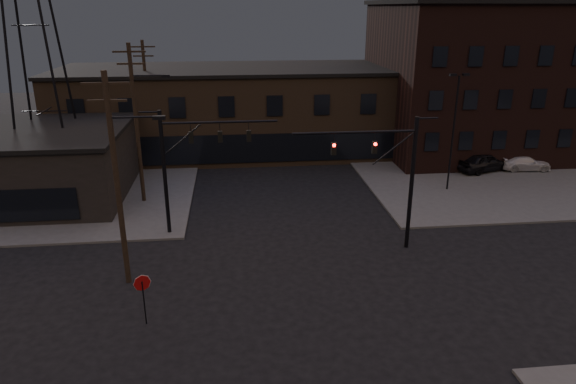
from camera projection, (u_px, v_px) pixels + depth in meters
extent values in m
plane|color=black|center=(312.00, 291.00, 26.28)|extent=(140.00, 140.00, 0.00)
cube|color=#474744|center=(504.00, 159.00, 49.08)|extent=(30.00, 30.00, 0.15)
cube|color=#474744|center=(23.00, 174.00, 44.58)|extent=(30.00, 30.00, 0.15)
cube|color=#473626|center=(270.00, 111.00, 51.12)|extent=(40.00, 12.00, 8.00)
cube|color=black|center=(493.00, 80.00, 50.48)|extent=(22.00, 16.00, 14.00)
cube|color=black|center=(16.00, 166.00, 38.36)|extent=(16.00, 12.00, 5.00)
cylinder|color=black|center=(411.00, 185.00, 29.80)|extent=(0.24, 0.24, 8.00)
cylinder|color=black|center=(355.00, 132.00, 28.36)|extent=(7.00, 0.14, 0.14)
cube|color=#FF140C|center=(375.00, 147.00, 28.78)|extent=(0.28, 0.22, 0.70)
cube|color=#FF140C|center=(334.00, 149.00, 28.55)|extent=(0.28, 0.22, 0.70)
cylinder|color=black|center=(165.00, 175.00, 31.59)|extent=(0.24, 0.24, 8.00)
cylinder|color=black|center=(219.00, 122.00, 30.87)|extent=(7.00, 0.14, 0.14)
cube|color=black|center=(191.00, 137.00, 30.99)|extent=(0.28, 0.22, 0.70)
cube|color=black|center=(220.00, 137.00, 31.17)|extent=(0.28, 0.22, 0.70)
cube|color=black|center=(249.00, 136.00, 31.35)|extent=(0.28, 0.22, 0.70)
cylinder|color=black|center=(144.00, 303.00, 23.22)|extent=(0.06, 0.06, 2.20)
cylinder|color=maroon|center=(142.00, 283.00, 22.90)|extent=(0.72, 0.33, 0.76)
cylinder|color=black|center=(117.00, 184.00, 25.32)|extent=(0.28, 0.28, 11.00)
cube|color=black|center=(105.00, 83.00, 23.66)|extent=(2.20, 0.12, 0.12)
cube|color=black|center=(107.00, 101.00, 23.93)|extent=(1.80, 0.12, 0.12)
cube|color=black|center=(159.00, 118.00, 24.45)|extent=(0.60, 0.25, 0.18)
cylinder|color=black|center=(137.00, 127.00, 36.36)|extent=(0.28, 0.28, 11.50)
cube|color=black|center=(129.00, 52.00, 34.61)|extent=(2.20, 0.12, 0.12)
cube|color=black|center=(130.00, 64.00, 34.88)|extent=(1.80, 0.12, 0.12)
cube|color=black|center=(166.00, 76.00, 35.41)|extent=(0.60, 0.25, 0.18)
cylinder|color=black|center=(148.00, 101.00, 47.56)|extent=(0.28, 0.28, 11.00)
cube|color=black|center=(142.00, 47.00, 45.90)|extent=(2.20, 0.12, 0.12)
cube|color=black|center=(143.00, 56.00, 46.17)|extent=(1.80, 0.12, 0.12)
cylinder|color=black|center=(453.00, 135.00, 39.18)|extent=(0.14, 0.14, 9.00)
cube|color=black|center=(453.00, 75.00, 37.59)|extent=(0.50, 0.28, 0.18)
cube|color=black|center=(466.00, 75.00, 37.69)|extent=(0.50, 0.28, 0.18)
cylinder|color=black|center=(496.00, 120.00, 44.47)|extent=(0.14, 0.14, 9.00)
cube|color=black|center=(497.00, 67.00, 42.88)|extent=(0.50, 0.28, 0.18)
cube|color=black|center=(509.00, 66.00, 42.98)|extent=(0.50, 0.28, 0.18)
imported|color=black|center=(484.00, 162.00, 44.87)|extent=(5.35, 3.49, 1.69)
imported|color=silver|center=(525.00, 163.00, 45.23)|extent=(4.57, 2.16, 1.29)
imported|color=black|center=(248.00, 151.00, 48.93)|extent=(3.32, 4.90, 1.53)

